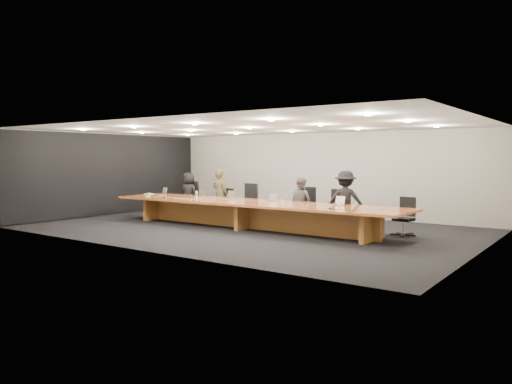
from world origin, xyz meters
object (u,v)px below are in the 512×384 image
(chair_left, at_px, (224,203))
(mic_left, at_px, (164,198))
(person_c, at_px, (301,202))
(water_bottle, at_px, (197,195))
(laptop_e, at_px, (337,201))
(person_a, at_px, (189,194))
(mic_center, at_px, (248,202))
(mic_right, at_px, (330,208))
(chair_mid_left, at_px, (246,202))
(person_b, at_px, (220,194))
(chair_mid_right, at_px, (304,206))
(chair_far_right, at_px, (404,216))
(laptop_c, at_px, (228,195))
(conference_table, at_px, (250,210))
(person_d, at_px, (345,200))
(av_box, at_px, (147,196))
(amber_mug, at_px, (191,196))
(laptop_b, at_px, (199,194))
(paper_cup_near, at_px, (282,201))
(chair_right, at_px, (335,209))
(chair_far_left, at_px, (188,198))
(laptop_a, at_px, (161,191))
(paper_cup_far, at_px, (339,205))
(laptop_d, at_px, (270,197))

(chair_left, relative_size, mic_left, 7.68)
(person_c, height_order, water_bottle, person_c)
(person_c, bearing_deg, laptop_e, 164.39)
(person_a, bearing_deg, mic_center, 154.31)
(mic_center, distance_m, mic_right, 2.52)
(chair_mid_left, relative_size, person_b, 0.74)
(person_b, bearing_deg, person_c, 178.38)
(chair_mid_right, relative_size, mic_left, 8.88)
(chair_far_right, xyz_separation_m, laptop_c, (-5.01, -0.85, 0.38))
(conference_table, height_order, chair_far_right, chair_far_right)
(chair_left, bearing_deg, person_d, 10.20)
(conference_table, distance_m, av_box, 3.73)
(person_a, distance_m, amber_mug, 1.95)
(person_c, relative_size, mic_center, 12.04)
(chair_far_right, xyz_separation_m, mic_center, (-3.73, -1.56, 0.27))
(person_c, bearing_deg, laptop_b, 25.96)
(chair_mid_left, distance_m, paper_cup_near, 2.33)
(chair_mid_left, distance_m, laptop_c, 1.01)
(chair_right, height_order, person_b, person_b)
(amber_mug, distance_m, av_box, 1.61)
(person_d, distance_m, amber_mug, 4.63)
(chair_far_left, xyz_separation_m, laptop_e, (5.94, -0.77, 0.28))
(laptop_a, bearing_deg, paper_cup_far, 21.99)
(paper_cup_near, relative_size, paper_cup_far, 0.92)
(person_b, bearing_deg, mic_center, 145.65)
(chair_right, relative_size, chair_far_right, 1.12)
(laptop_e, height_order, paper_cup_far, laptop_e)
(laptop_e, relative_size, mic_left, 2.43)
(person_d, distance_m, laptop_c, 3.50)
(person_a, bearing_deg, chair_far_right, 177.40)
(laptop_c, relative_size, water_bottle, 1.54)
(chair_far_left, distance_m, av_box, 1.65)
(laptop_b, relative_size, mic_left, 2.26)
(mic_right, bearing_deg, chair_far_left, 165.12)
(laptop_b, xyz_separation_m, mic_right, (4.88, -0.75, -0.10))
(laptop_d, distance_m, paper_cup_far, 2.16)
(person_a, xyz_separation_m, paper_cup_near, (4.43, -1.01, 0.06))
(person_d, bearing_deg, chair_far_left, -19.20)
(chair_far_left, bearing_deg, mic_left, -71.67)
(water_bottle, relative_size, amber_mug, 1.89)
(chair_far_left, xyz_separation_m, chair_right, (5.45, 0.09, -0.04))
(chair_far_right, relative_size, paper_cup_far, 10.77)
(person_a, bearing_deg, chair_mid_right, 178.59)
(chair_mid_left, distance_m, paper_cup_far, 3.93)
(chair_mid_left, height_order, mic_center, chair_mid_left)
(person_b, bearing_deg, person_d, -179.98)
(chair_mid_right, height_order, person_c, person_c)
(laptop_d, relative_size, paper_cup_far, 3.34)
(amber_mug, relative_size, paper_cup_near, 1.28)
(chair_far_right, height_order, amber_mug, chair_far_right)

